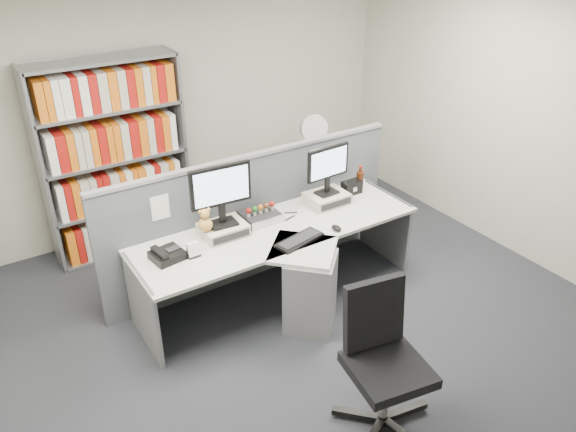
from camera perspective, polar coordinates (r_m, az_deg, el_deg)
ground at (r=4.86m, az=4.25°, el=-12.71°), size 5.50×5.50×0.00m
room_shell at (r=3.92m, az=5.19°, el=7.34°), size 5.04×5.54×2.72m
partition at (r=5.35m, az=-3.43°, el=0.06°), size 3.00×0.08×1.27m
desk at (r=4.97m, az=0.34°, el=-4.95°), size 2.60×1.20×0.72m
monitor_riser_left at (r=4.90m, az=-6.51°, el=-1.36°), size 0.38×0.31×0.10m
monitor_riser_right at (r=5.40m, az=3.93°, el=1.80°), size 0.38×0.31×0.10m
monitor_left at (r=4.73m, az=-6.77°, el=2.57°), size 0.53×0.19×0.54m
monitor_right at (r=5.26m, az=4.04°, el=5.01°), size 0.46×0.16×0.47m
desktop_pc at (r=5.10m, az=-2.86°, el=-0.05°), size 0.31×0.28×0.08m
figurines at (r=5.03m, az=-2.99°, el=0.75°), size 0.29×0.05×0.09m
keyboard at (r=4.79m, az=1.15°, el=-2.42°), size 0.47×0.25×0.03m
mouse at (r=4.97m, az=4.89°, el=-1.21°), size 0.07×0.11×0.04m
desk_phone at (r=4.65m, az=-12.10°, el=-3.84°), size 0.27×0.26×0.11m
desk_calendar at (r=4.63m, az=-9.52°, el=-3.47°), size 0.11×0.08×0.13m
plush_toy at (r=4.76m, az=-8.33°, el=-0.56°), size 0.12×0.12×0.21m
speaker at (r=5.60m, az=6.41°, el=2.89°), size 0.20×0.11×0.13m
cola_bottle at (r=5.69m, az=7.23°, el=3.59°), size 0.08×0.08×0.25m
shelving_unit at (r=5.92m, az=-17.03°, el=5.25°), size 1.41×0.40×2.00m
filing_cabinet at (r=6.62m, az=2.46°, el=3.09°), size 0.45×0.61×0.70m
desk_fan at (r=6.36m, az=2.58°, el=8.53°), size 0.30×0.19×0.51m
office_chair at (r=3.96m, az=9.46°, el=-13.69°), size 0.69×0.69×1.05m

